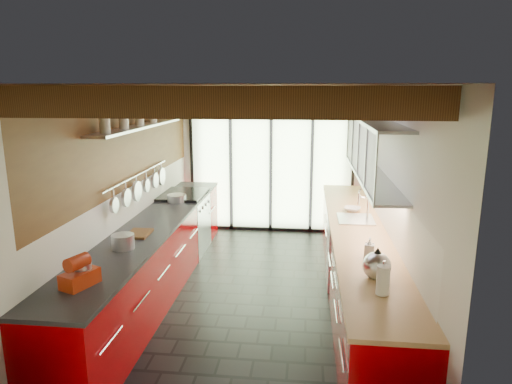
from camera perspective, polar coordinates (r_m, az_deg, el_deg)
ground at (r=5.95m, az=-0.31°, el=-12.69°), size 5.50×5.50×0.00m
room_shell at (r=5.44m, az=-0.33°, el=3.20°), size 5.50×5.50×5.50m
ceiling_beams at (r=5.74m, az=0.11°, el=11.82°), size 3.14×5.06×4.90m
glass_door at (r=8.10m, az=1.89°, el=6.46°), size 2.95×0.10×2.90m
left_counter at (r=6.04m, az=-12.53°, el=-7.87°), size 0.68×5.00×0.92m
range_stove at (r=7.35m, az=-8.93°, el=-3.85°), size 0.66×0.90×0.97m
right_counter at (r=5.77m, az=12.51°, el=-8.87°), size 0.68×5.00×0.92m
sink_assembly at (r=5.99m, az=12.48°, el=-3.01°), size 0.45×0.52×0.43m
upper_cabinets_right at (r=5.73m, az=14.44°, el=5.27°), size 0.34×3.00×3.00m
left_wall_fixtures at (r=6.01m, az=-14.16°, el=5.17°), size 0.28×2.60×0.96m
stand_mixer at (r=4.22m, az=-21.14°, el=-9.45°), size 0.28×0.36×0.28m
pot_large at (r=5.02m, az=-16.29°, el=-5.97°), size 0.29×0.29×0.15m
pot_small at (r=6.85m, az=-9.89°, el=-0.76°), size 0.32×0.32×0.11m
cutting_board at (r=5.43m, az=-14.44°, el=-5.06°), size 0.26×0.35×0.03m
kettle at (r=4.22m, az=14.88°, el=-8.70°), size 0.29×0.33×0.30m
paper_towel at (r=3.92m, az=15.59°, el=-10.63°), size 0.12×0.12×0.29m
soap_bottle at (r=4.69m, az=13.99°, el=-6.77°), size 0.11×0.11×0.21m
bowl at (r=6.38m, az=11.95°, el=-2.11°), size 0.28×0.28×0.06m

